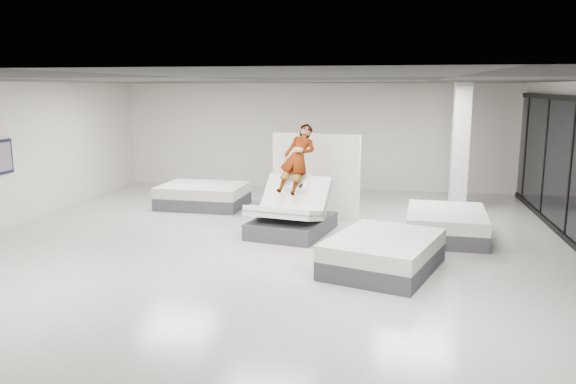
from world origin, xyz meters
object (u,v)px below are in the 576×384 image
Objects in this scene: divider_panel at (315,176)px; hero_bed at (291,216)px; person at (297,174)px; flat_bed_right_far at (446,224)px; flat_bed_left_far at (203,196)px; column at (460,147)px; remote at (301,186)px; flat_bed_right_near at (383,253)px.

hero_bed is at bearing -85.31° from divider_panel.
divider_panel reaches higher than person.
flat_bed_right_far is 0.99× the size of flat_bed_left_far.
flat_bed_right_far is 0.68× the size of column.
divider_panel is at bearing -11.30° from flat_bed_left_far.
hero_bed is 0.71m from remote.
divider_panel is 4.17m from flat_bed_right_near.
column is at bearing 7.32° from flat_bed_left_far.
column is at bearing 53.44° from remote.
column is (3.65, 2.76, 0.35)m from person.
flat_bed_left_far is (-5.96, 1.98, 0.01)m from flat_bed_right_far.
flat_bed_left_far is at bearing -172.68° from column.
person is at bearing 122.15° from remote.
divider_panel reaches higher than remote.
column is at bearing 48.61° from person.
flat_bed_right_far is (3.21, 0.28, -0.10)m from hero_bed.
person is at bearing -142.95° from column.
column is (3.72, 3.09, 1.22)m from hero_bed.
remote is 0.04× the size of column.
hero_bed is at bearing -90.00° from person.
flat_bed_right_near is at bearing -108.64° from column.
flat_bed_left_far is at bearing 140.60° from hero_bed.
divider_panel is (0.21, 1.32, -0.25)m from person.
flat_bed_left_far reaches higher than flat_bed_right_far.
divider_panel is at bearing 114.49° from flat_bed_right_near.
divider_panel reaches higher than flat_bed_left_far.
hero_bed reaches higher than flat_bed_left_far.
flat_bed_right_near is at bearing -117.55° from flat_bed_right_far.
person reaches higher than flat_bed_left_far.
divider_panel is 1.00× the size of flat_bed_left_far.
person is 11.77× the size of remote.
remote is at bearing -37.99° from flat_bed_left_far.
hero_bed is at bearing -39.40° from flat_bed_left_far.
remote reaches higher than flat_bed_left_far.
divider_panel reaches higher than flat_bed_right_near.
flat_bed_right_far is (3.14, -0.05, -0.96)m from person.
hero_bed is 1.32× the size of person.
remote is 0.06× the size of flat_bed_right_near.
remote is 4.74m from column.
divider_panel is at bearing 99.55° from remote.
hero_bed is at bearing 177.03° from remote.
flat_bed_left_far is (-2.96, 2.31, -0.76)m from remote.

